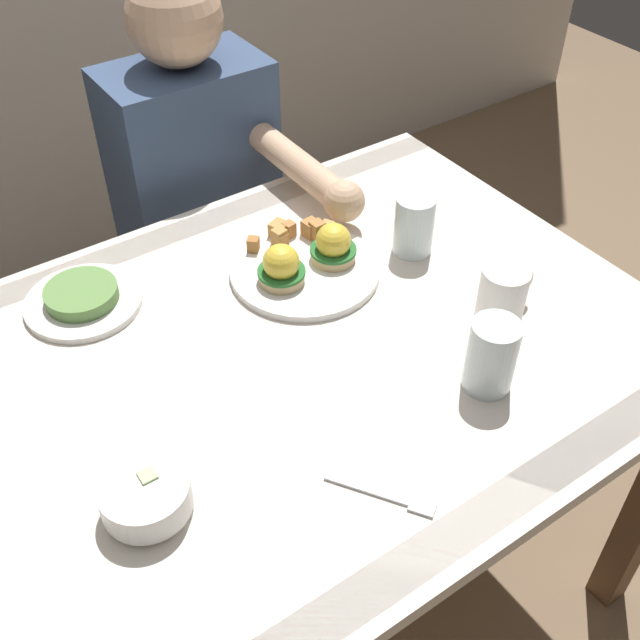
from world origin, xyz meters
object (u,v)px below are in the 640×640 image
object	(u,v)px
water_glass_near	(491,359)
diner_person	(204,198)
fruit_bowl	(145,497)
coffee_mug	(504,291)
fork	(387,495)
eggs_benedict_plate	(305,262)
water_glass_far	(414,228)
side_plate	(83,299)
dining_table	(296,394)

from	to	relation	value
water_glass_near	diner_person	bearing A→B (deg)	93.79
fruit_bowl	diner_person	bearing A→B (deg)	57.69
coffee_mug	fork	size ratio (longest dim) A/B	0.80
coffee_mug	diner_person	world-z (taller)	diner_person
eggs_benedict_plate	water_glass_far	bearing A→B (deg)	-15.75
coffee_mug	water_glass_far	size ratio (longest dim) A/B	0.98
coffee_mug	fork	world-z (taller)	coffee_mug
fork	coffee_mug	bearing A→B (deg)	25.23
water_glass_far	side_plate	size ratio (longest dim) A/B	0.57
eggs_benedict_plate	side_plate	xyz separation A→B (m)	(-0.36, 0.14, -0.01)
water_glass_far	fork	bearing A→B (deg)	-132.98
dining_table	eggs_benedict_plate	world-z (taller)	eggs_benedict_plate
dining_table	coffee_mug	xyz separation A→B (m)	(0.33, -0.12, 0.16)
fork	side_plate	size ratio (longest dim) A/B	0.69
dining_table	fork	distance (m)	0.33
coffee_mug	fork	distance (m)	0.43
eggs_benedict_plate	side_plate	world-z (taller)	eggs_benedict_plate
water_glass_near	water_glass_far	bearing A→B (deg)	69.29
dining_table	fruit_bowl	distance (m)	0.38
dining_table	fruit_bowl	bearing A→B (deg)	-156.25
dining_table	coffee_mug	distance (m)	0.39
dining_table	fork	size ratio (longest dim) A/B	8.67
fruit_bowl	diner_person	world-z (taller)	diner_person
eggs_benedict_plate	fruit_bowl	xyz separation A→B (m)	(-0.45, -0.30, 0.01)
dining_table	coffee_mug	size ratio (longest dim) A/B	10.77
eggs_benedict_plate	fruit_bowl	world-z (taller)	eggs_benedict_plate
coffee_mug	water_glass_far	world-z (taller)	water_glass_far
fruit_bowl	side_plate	bearing A→B (deg)	78.95
fruit_bowl	side_plate	size ratio (longest dim) A/B	0.60
coffee_mug	diner_person	distance (m)	0.76
eggs_benedict_plate	fork	bearing A→B (deg)	-110.93
coffee_mug	fork	bearing A→B (deg)	-154.77
coffee_mug	fork	xyz separation A→B (m)	(-0.38, -0.18, -0.05)
eggs_benedict_plate	coffee_mug	bearing A→B (deg)	-53.46
fruit_bowl	fork	bearing A→B (deg)	-30.76
eggs_benedict_plate	water_glass_far	xyz separation A→B (m)	(0.20, -0.06, 0.02)
dining_table	fruit_bowl	world-z (taller)	fruit_bowl
eggs_benedict_plate	fruit_bowl	bearing A→B (deg)	-146.31
dining_table	coffee_mug	bearing A→B (deg)	-20.40
water_glass_far	fruit_bowl	bearing A→B (deg)	-159.52
dining_table	side_plate	size ratio (longest dim) A/B	6.00
water_glass_near	diner_person	size ratio (longest dim) A/B	0.11
eggs_benedict_plate	coffee_mug	world-z (taller)	coffee_mug
eggs_benedict_plate	water_glass_far	distance (m)	0.21
water_glass_far	side_plate	distance (m)	0.60
fork	eggs_benedict_plate	bearing A→B (deg)	69.07
eggs_benedict_plate	side_plate	size ratio (longest dim) A/B	1.35
fruit_bowl	eggs_benedict_plate	bearing A→B (deg)	33.69
coffee_mug	water_glass_far	bearing A→B (deg)	91.80
coffee_mug	diner_person	size ratio (longest dim) A/B	0.10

